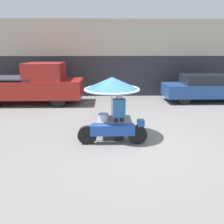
{
  "coord_description": "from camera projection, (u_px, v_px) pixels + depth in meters",
  "views": [
    {
      "loc": [
        -0.66,
        -6.29,
        2.79
      ],
      "look_at": [
        -0.48,
        0.38,
        0.86
      ],
      "focal_mm": 35.0,
      "sensor_mm": 36.0,
      "label": 1
    }
  ],
  "objects": [
    {
      "name": "ground_plane",
      "position": [
        128.0,
        142.0,
        6.83
      ],
      "size": [
        36.0,
        36.0,
        0.0
      ],
      "primitive_type": "plane",
      "color": "slate"
    },
    {
      "name": "shopfront_building",
      "position": [
        116.0,
        58.0,
        13.91
      ],
      "size": [
        28.0,
        2.06,
        4.46
      ],
      "color": "#B2A893",
      "rests_on": "ground"
    },
    {
      "name": "vendor_motorcycle_cart",
      "position": [
        112.0,
        92.0,
        6.75
      ],
      "size": [
        2.1,
        1.75,
        1.97
      ],
      "color": "black",
      "rests_on": "ground"
    },
    {
      "name": "vendor_person",
      "position": [
        119.0,
        114.0,
        6.74
      ],
      "size": [
        0.38,
        0.22,
        1.54
      ],
      "color": "#2D2D33",
      "rests_on": "ground"
    },
    {
      "name": "parked_car",
      "position": [
        206.0,
        88.0,
        11.84
      ],
      "size": [
        4.64,
        1.64,
        1.49
      ],
      "color": "black",
      "rests_on": "ground"
    },
    {
      "name": "pickup_truck",
      "position": [
        32.0,
        85.0,
        11.36
      ],
      "size": [
        5.49,
        1.98,
        2.12
      ],
      "color": "black",
      "rests_on": "ground"
    }
  ]
}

